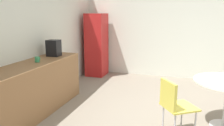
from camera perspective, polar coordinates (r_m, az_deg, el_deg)
The scene contains 8 objects.
wall_back at distance 4.45m, azimuth -21.52°, elevation 5.83°, with size 6.00×0.10×2.60m, color silver.
wall_side_right at distance 6.46m, azimuth 19.50°, elevation 7.71°, with size 0.10×6.00×2.60m, color silver.
counter_block at distance 4.23m, azimuth -18.85°, elevation -6.07°, with size 2.36×0.60×0.90m, color brown.
locker_cabinet at distance 6.49m, azimuth -3.81°, elevation 4.50°, with size 0.60×0.50×1.72m, color #B21E1E.
chair_yellow at distance 3.36m, azimuth 14.95°, elevation -9.26°, with size 0.58×0.58×0.83m.
mug_white at distance 4.19m, azimuth -17.95°, elevation 0.86°, with size 0.13×0.08×0.09m.
mug_green at distance 4.75m, azimuth -12.92°, elevation 2.42°, with size 0.13×0.08×0.09m.
coffee_maker at distance 4.67m, azimuth -14.20°, elevation 3.60°, with size 0.20×0.24×0.32m, color black.
Camera 1 is at (-3.44, 0.22, 1.73)m, focal length 37.06 mm.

